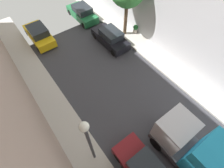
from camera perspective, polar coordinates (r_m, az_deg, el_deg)
name	(u,v)px	position (r m, az deg, el deg)	size (l,w,h in m)	color
ground	(182,155)	(12.73, 22.50, -21.10)	(32.00, 32.00, 0.00)	#38383D
parked_car_left_4	(39,34)	(19.07, -23.29, 15.03)	(1.78, 4.20, 1.57)	gold
parked_car_right_1	(111,38)	(17.24, -0.51, 15.28)	(1.78, 4.20, 1.57)	black
parked_car_right_2	(82,13)	(20.99, -9.97, 22.43)	(1.78, 4.20, 1.57)	#1E6638
delivery_truck	(214,168)	(11.28, 30.96, -22.97)	(2.26, 6.60, 3.38)	#4C4C51
potted_plant_2	(135,29)	(18.70, 7.87, 17.93)	(0.51, 0.51, 0.88)	#B2A899
lamp_post	(88,139)	(8.43, -7.93, -17.90)	(0.44, 0.44, 5.24)	#333338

